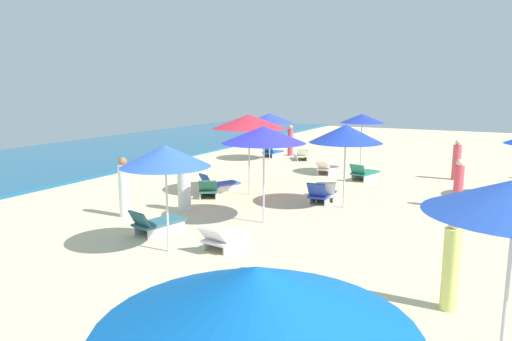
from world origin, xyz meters
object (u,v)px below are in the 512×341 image
at_px(lounge_chair_1_1, 224,238).
at_px(beachgoer_6, 457,161).
at_px(umbrella_7, 249,121).
at_px(beachgoer_3, 184,188).
at_px(umbrella_0, 256,299).
at_px(umbrella_8, 264,135).
at_px(beach_ball_1, 243,274).
at_px(umbrella_2, 346,134).
at_px(umbrella_4, 362,118).
at_px(lounge_chair_7_0, 219,184).
at_px(umbrella_1, 165,156).
at_px(beachgoer_5, 124,188).
at_px(lounge_chair_2_0, 323,193).
at_px(beachgoer_0, 290,141).
at_px(umbrella_3, 270,118).
at_px(lounge_chair_3_0, 272,152).
at_px(lounge_chair_7_1, 209,190).
at_px(beachgoer_1, 458,185).
at_px(lounge_chair_4_1, 364,173).
at_px(lounge_chair_2_1, 321,194).
at_px(lounge_chair_4_0, 327,168).
at_px(beachgoer_2, 451,266).
at_px(lounge_chair_1_0, 157,223).
at_px(lounge_chair_3_1, 301,155).

xyz_separation_m(lounge_chair_1_1, beachgoer_6, (11.26, -4.01, 0.51)).
distance_m(umbrella_7, beachgoer_3, 3.40).
distance_m(umbrella_0, beachgoer_3, 11.29).
relative_size(umbrella_8, beach_ball_1, 9.23).
distance_m(umbrella_2, umbrella_4, 5.63).
xyz_separation_m(lounge_chair_7_0, beachgoer_3, (-2.69, -0.47, 0.44)).
xyz_separation_m(umbrella_1, beachgoer_5, (1.78, 2.93, -1.37)).
distance_m(lounge_chair_1_1, lounge_chair_2_0, 5.58).
bearing_deg(umbrella_8, lounge_chair_2_0, -9.52).
height_order(lounge_chair_2_0, beachgoer_0, beachgoer_0).
distance_m(umbrella_3, lounge_chair_7_0, 7.77).
bearing_deg(lounge_chair_3_0, lounge_chair_7_1, 107.90).
relative_size(umbrella_7, beachgoer_1, 1.82).
xyz_separation_m(beachgoer_0, beachgoer_3, (-12.02, -1.72, -0.10)).
xyz_separation_m(lounge_chair_3_0, lounge_chair_4_1, (-3.96, -5.96, 0.01)).
bearing_deg(lounge_chair_2_1, lounge_chair_2_0, -80.38).
bearing_deg(lounge_chair_4_0, lounge_chair_2_0, 113.47).
xyz_separation_m(beachgoer_2, beachgoer_6, (12.12, 0.90, -0.02)).
relative_size(lounge_chair_7_1, umbrella_8, 0.53).
distance_m(lounge_chair_1_1, umbrella_8, 3.16).
distance_m(umbrella_4, lounge_chair_4_1, 2.34).
relative_size(beachgoer_1, beachgoer_3, 1.01).
relative_size(beachgoer_3, beach_ball_1, 5.25).
distance_m(umbrella_0, lounge_chair_1_0, 9.38).
relative_size(lounge_chair_2_1, beachgoer_0, 0.84).
height_order(umbrella_7, umbrella_8, umbrella_7).
bearing_deg(beachgoer_1, beachgoer_6, -101.92).
height_order(umbrella_1, beachgoer_3, umbrella_1).
distance_m(lounge_chair_4_0, lounge_chair_7_0, 5.49).
bearing_deg(lounge_chair_1_1, lounge_chair_2_1, -88.66).
relative_size(lounge_chair_2_0, lounge_chair_4_0, 1.19).
bearing_deg(lounge_chair_2_0, umbrella_4, -116.47).
bearing_deg(beachgoer_2, lounge_chair_3_1, 11.75).
xyz_separation_m(lounge_chair_1_1, lounge_chair_4_0, (9.99, 0.94, 0.02)).
bearing_deg(lounge_chair_1_1, umbrella_0, 129.73).
relative_size(lounge_chair_3_1, beachgoer_6, 0.96).
xyz_separation_m(lounge_chair_1_1, beachgoer_5, (1.02, 3.95, 0.58)).
distance_m(lounge_chair_2_1, beachgoer_6, 7.01).
distance_m(umbrella_0, lounge_chair_4_0, 17.30).
distance_m(lounge_chair_3_0, beachgoer_6, 9.47).
height_order(umbrella_2, umbrella_3, umbrella_2).
bearing_deg(lounge_chair_4_1, umbrella_4, -51.65).
bearing_deg(lounge_chair_7_0, beachgoer_0, -55.86).
bearing_deg(umbrella_2, lounge_chair_2_0, 53.05).
relative_size(lounge_chair_1_1, lounge_chair_7_0, 0.86).
xyz_separation_m(lounge_chair_4_1, beachgoer_6, (1.77, -3.24, 0.47)).
relative_size(umbrella_0, beachgoer_5, 1.49).
height_order(lounge_chair_4_0, beachgoer_6, beachgoer_6).
distance_m(umbrella_3, beachgoer_6, 9.02).
height_order(lounge_chair_2_1, lounge_chair_3_0, lounge_chair_2_1).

